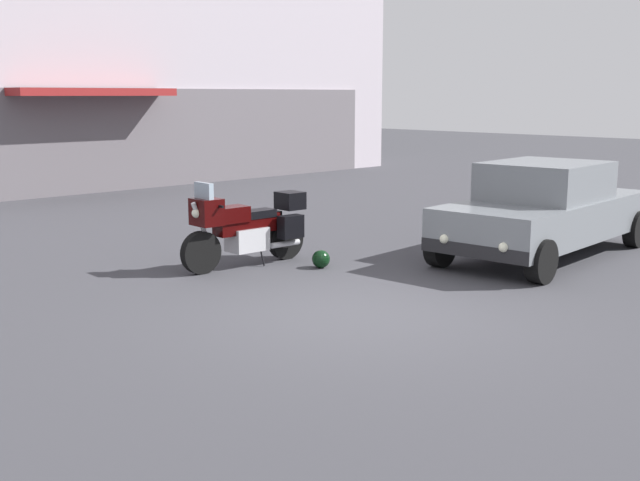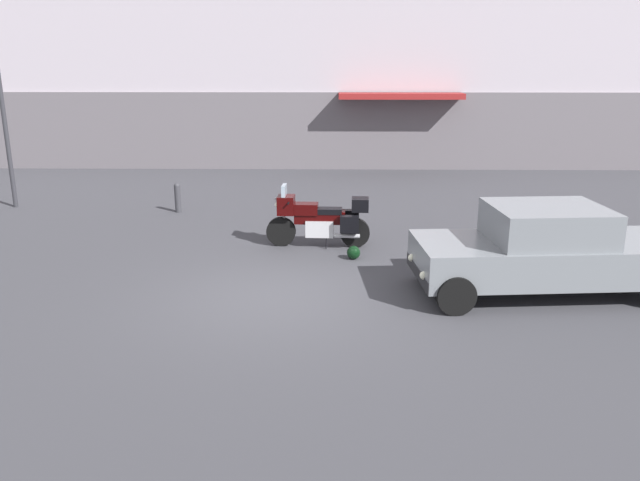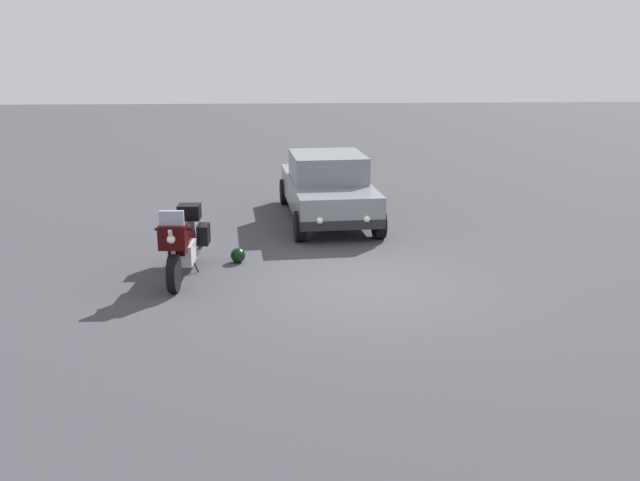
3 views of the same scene
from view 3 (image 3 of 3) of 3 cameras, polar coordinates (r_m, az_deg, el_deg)
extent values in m
plane|color=#38383D|center=(11.66, 3.56, -3.72)|extent=(80.00, 80.00, 0.00)
cylinder|color=black|center=(11.46, -12.12, -2.71)|extent=(0.65, 0.17, 0.64)
cylinder|color=black|center=(12.98, -10.80, -0.45)|extent=(0.65, 0.17, 0.64)
cylinder|color=#B7B7BC|center=(11.35, -12.23, -0.62)|extent=(0.33, 0.08, 0.68)
cube|color=#B7B7BC|center=(12.23, -11.41, -1.01)|extent=(0.62, 0.42, 0.36)
cube|color=black|center=(12.16, -11.47, 0.08)|extent=(1.11, 0.32, 0.28)
cube|color=black|center=(11.83, -11.77, 0.52)|extent=(0.53, 0.36, 0.24)
cube|color=black|center=(12.31, -11.35, 0.95)|extent=(0.57, 0.32, 0.12)
cube|color=black|center=(11.40, -12.18, 0.34)|extent=(0.38, 0.45, 0.40)
cube|color=#8C9EAD|center=(11.29, -12.31, 1.76)|extent=(0.10, 0.40, 0.28)
sphere|color=#EAEACC|center=(11.23, -12.35, 0.10)|extent=(0.14, 0.14, 0.14)
cylinder|color=black|center=(11.45, -12.14, 0.93)|extent=(0.07, 0.62, 0.04)
cylinder|color=#B7B7BC|center=(12.79, -10.04, -0.75)|extent=(0.55, 0.11, 0.09)
cube|color=black|center=(12.75, -9.71, 0.53)|extent=(0.41, 0.22, 0.36)
cube|color=black|center=(12.85, -12.18, 0.51)|extent=(0.41, 0.22, 0.36)
cube|color=black|center=(12.92, -10.87, 2.36)|extent=(0.38, 0.41, 0.28)
cylinder|color=black|center=(12.41, -10.41, -2.00)|extent=(0.03, 0.13, 0.29)
sphere|color=black|center=(12.89, -6.87, -1.23)|extent=(0.28, 0.28, 0.28)
cube|color=slate|center=(15.94, 0.60, 4.03)|extent=(4.62, 2.11, 0.64)
cube|color=slate|center=(15.78, 0.63, 6.20)|extent=(2.02, 1.76, 0.60)
cube|color=#8C9EAD|center=(14.90, 1.15, 5.63)|extent=(0.18, 1.50, 0.51)
cube|color=#8C9EAD|center=(16.66, 0.17, 6.71)|extent=(0.18, 1.50, 0.48)
cube|color=black|center=(13.88, 1.93, 1.31)|extent=(0.26, 1.76, 0.20)
cube|color=black|center=(18.12, -0.43, 4.75)|extent=(0.26, 1.76, 0.20)
cylinder|color=black|center=(14.44, 4.95, 1.43)|extent=(0.66, 0.27, 0.64)
cylinder|color=black|center=(14.17, -1.69, 1.20)|extent=(0.66, 0.27, 0.64)
cylinder|color=black|center=(17.88, 2.41, 4.26)|extent=(0.66, 0.27, 0.64)
cylinder|color=black|center=(17.66, -2.97, 4.11)|extent=(0.66, 0.27, 0.64)
sphere|color=silver|center=(13.89, 3.94, 1.80)|extent=(0.14, 0.14, 0.14)
sphere|color=silver|center=(13.73, -0.02, 1.67)|extent=(0.14, 0.14, 0.14)
camera|label=1|loc=(8.80, 57.57, 0.22)|focal=44.03mm
camera|label=2|loc=(16.58, 42.23, 12.08)|focal=35.60mm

